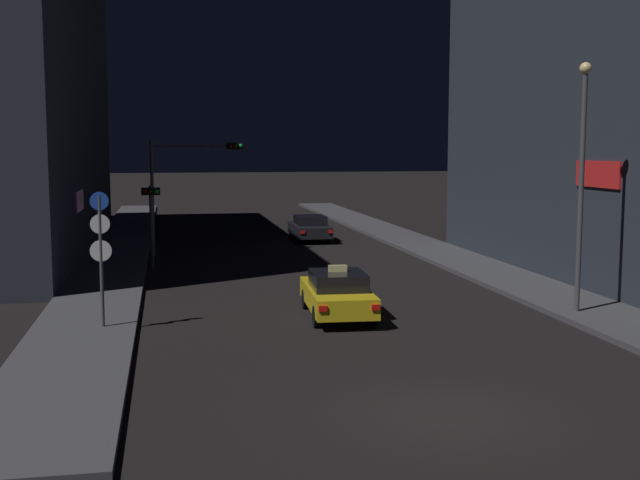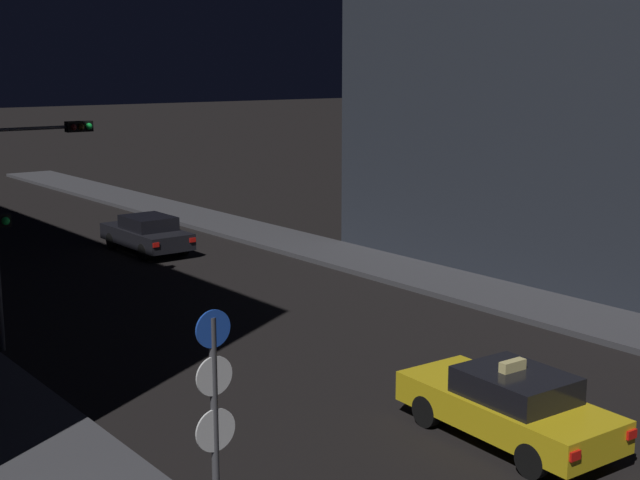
# 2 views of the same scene
# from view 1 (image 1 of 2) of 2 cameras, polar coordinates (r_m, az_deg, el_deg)

# --- Properties ---
(ground_plane) EXTENTS (300.00, 300.00, 0.00)m
(ground_plane) POSITION_cam_1_polar(r_m,az_deg,el_deg) (16.19, 9.13, -12.19)
(ground_plane) COLOR black
(sidewalk_left) EXTENTS (2.90, 58.16, 0.17)m
(sidewalk_left) POSITION_cam_1_polar(r_m,az_deg,el_deg) (41.84, -13.99, -0.58)
(sidewalk_left) COLOR #424247
(sidewalk_left) RESTS_ON ground_plane
(sidewalk_right) EXTENTS (2.90, 58.16, 0.17)m
(sidewalk_right) POSITION_cam_1_polar(r_m,az_deg,el_deg) (43.75, 6.54, -0.12)
(sidewalk_right) COLOR #424247
(sidewalk_right) RESTS_ON ground_plane
(taxi) EXTENTS (2.03, 4.54, 1.62)m
(taxi) POSITION_cam_1_polar(r_m,az_deg,el_deg) (24.62, 1.24, -3.81)
(taxi) COLOR yellow
(taxi) RESTS_ON ground_plane
(far_car) EXTENTS (1.83, 4.46, 1.42)m
(far_car) POSITION_cam_1_polar(r_m,az_deg,el_deg) (44.54, -0.74, 0.88)
(far_car) COLOR black
(far_car) RESTS_ON ground_plane
(traffic_light_overhead) EXTENTS (4.43, 0.42, 5.48)m
(traffic_light_overhead) POSITION_cam_1_polar(r_m,az_deg,el_deg) (38.96, -9.41, 4.73)
(traffic_light_overhead) COLOR #47474C
(traffic_light_overhead) RESTS_ON ground_plane
(traffic_light_left_kerb) EXTENTS (0.80, 0.42, 3.55)m
(traffic_light_left_kerb) POSITION_cam_1_polar(r_m,az_deg,el_deg) (35.18, -11.90, 2.19)
(traffic_light_left_kerb) COLOR #47474C
(traffic_light_left_kerb) RESTS_ON ground_plane
(sign_pole_left) EXTENTS (0.59, 0.10, 3.79)m
(sign_pole_left) POSITION_cam_1_polar(r_m,az_deg,el_deg) (23.15, -15.29, -0.51)
(sign_pole_left) COLOR #47474C
(sign_pole_left) RESTS_ON sidewalk_left
(street_lamp_near_block) EXTENTS (0.36, 0.36, 7.53)m
(street_lamp_near_block) POSITION_cam_1_polar(r_m,az_deg,el_deg) (25.57, 18.09, 4.81)
(street_lamp_near_block) COLOR #47474C
(street_lamp_near_block) RESTS_ON sidewalk_right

